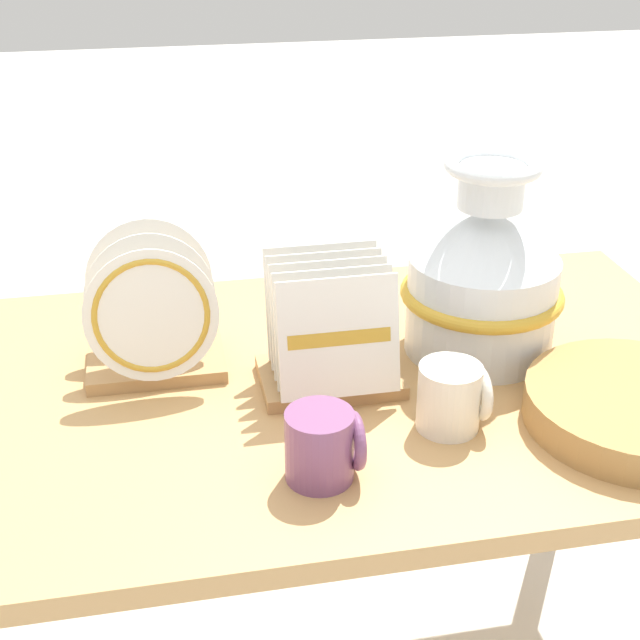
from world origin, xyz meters
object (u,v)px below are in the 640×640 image
Objects in this scene: dish_rack_round_plates at (153,325)px; wicker_charger_stack at (637,408)px; ceramic_vase at (483,275)px; dish_rack_square_plates at (330,341)px; mug_cream_glaze at (452,397)px; mug_plum_glaze at (323,445)px.

dish_rack_round_plates is 0.69× the size of wicker_charger_stack.
ceramic_vase reaches higher than dish_rack_square_plates.
mug_cream_glaze is (-0.12, -0.22, -0.09)m from ceramic_vase.
wicker_charger_stack is (0.70, -0.29, -0.06)m from dish_rack_round_plates.
wicker_charger_stack is (0.15, -0.26, -0.11)m from ceramic_vase.
mug_cream_glaze is 0.23m from mug_plum_glaze.
mug_plum_glaze is at bearing -137.55° from ceramic_vase.
dish_rack_square_plates is 0.47m from wicker_charger_stack.
wicker_charger_stack is 3.25× the size of mug_plum_glaze.
dish_rack_round_plates is 0.40m from mug_plum_glaze.
dish_rack_square_plates is at bearing 134.24° from mug_cream_glaze.
wicker_charger_stack is 3.25× the size of mug_cream_glaze.
dish_rack_square_plates reaches higher than wicker_charger_stack.
dish_rack_round_plates reaches higher than mug_cream_glaze.
ceramic_vase reaches higher than wicker_charger_stack.
mug_plum_glaze is (-0.06, -0.24, -0.03)m from dish_rack_square_plates.
dish_rack_round_plates is 0.76m from wicker_charger_stack.
dish_rack_square_plates is 0.25m from mug_plum_glaze.
mug_plum_glaze is (0.21, -0.33, -0.03)m from dish_rack_round_plates.
mug_plum_glaze reaches higher than wicker_charger_stack.
dish_rack_round_plates is at bearing 161.09° from dish_rack_square_plates.
dish_rack_square_plates is at bearing 154.74° from wicker_charger_stack.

